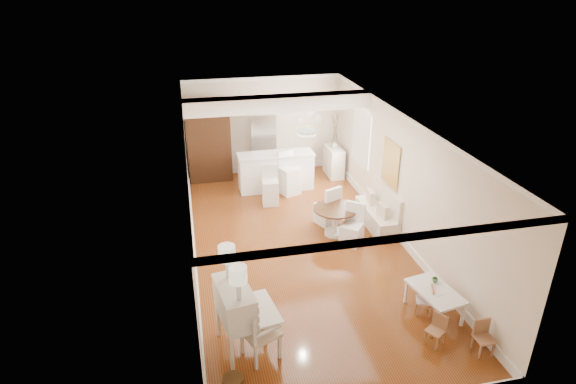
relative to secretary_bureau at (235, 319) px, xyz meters
name	(u,v)px	position (x,y,z in m)	size (l,w,h in m)	color
room	(298,156)	(1.74, 3.17, 1.38)	(9.00, 9.04, 2.82)	brown
secretary_bureau	(235,319)	(0.00, 0.00, 0.00)	(0.93, 0.95, 1.20)	silver
gustavian_armchair	(260,331)	(0.35, -0.21, -0.13)	(0.54, 0.54, 0.95)	silver
kids_table	(434,302)	(3.45, 0.13, -0.35)	(0.60, 1.00, 0.50)	silver
kids_chair_a	(435,330)	(3.11, -0.56, -0.33)	(0.26, 0.26, 0.54)	#956643
kids_chair_b	(424,300)	(3.30, 0.19, -0.32)	(0.26, 0.26, 0.55)	#A7704C
kids_chair_c	(484,338)	(3.76, -0.90, -0.31)	(0.28, 0.28, 0.57)	#956443
banquette	(377,207)	(3.69, 3.35, -0.11)	(0.52, 1.60, 0.98)	silver
dining_table	(335,221)	(2.61, 3.18, -0.26)	(0.99, 0.99, 0.67)	#4B2D18
slip_chair_near	(352,225)	(2.86, 2.74, -0.14)	(0.43, 0.45, 0.91)	white
slip_chair_far	(327,204)	(2.60, 3.76, -0.11)	(0.46, 0.48, 0.97)	white
breakfast_counter	(276,171)	(1.80, 5.95, -0.08)	(2.05, 0.65, 1.03)	white
bar_stool_left	(270,186)	(1.48, 5.05, -0.09)	(0.41, 0.41, 1.02)	silver
bar_stool_right	(290,173)	(2.10, 5.58, -0.02)	(0.46, 0.46, 1.16)	white
pantry_cabinet	(209,141)	(0.10, 7.03, 0.55)	(1.20, 0.60, 2.30)	#381E11
fridge	(276,145)	(2.00, 7.00, 0.30)	(0.75, 0.65, 1.80)	silver
sideboard	(334,161)	(3.63, 6.54, -0.17)	(0.40, 0.89, 0.85)	silver
pencil_cup	(435,280)	(3.55, 0.35, -0.06)	(0.11, 0.11, 0.08)	#528C5A
branch_vase	(334,145)	(3.64, 6.56, 0.33)	(0.16, 0.16, 0.16)	white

